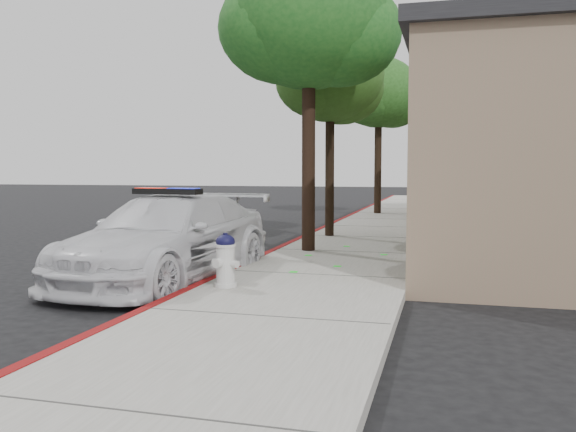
# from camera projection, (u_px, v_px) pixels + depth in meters

# --- Properties ---
(ground) EXTENTS (120.00, 120.00, 0.00)m
(ground) POSITION_uv_depth(u_px,v_px,m) (226.00, 278.00, 10.56)
(ground) COLOR black
(ground) RESTS_ON ground
(sidewalk) EXTENTS (3.20, 60.00, 0.15)m
(sidewalk) POSITION_uv_depth(u_px,v_px,m) (343.00, 255.00, 13.03)
(sidewalk) COLOR gray
(sidewalk) RESTS_ON ground
(red_curb) EXTENTS (0.14, 60.00, 0.16)m
(red_curb) POSITION_uv_depth(u_px,v_px,m) (276.00, 252.00, 13.43)
(red_curb) COLOR maroon
(red_curb) RESTS_ON ground
(clapboard_building) EXTENTS (7.30, 20.89, 4.24)m
(clapboard_building) POSITION_uv_depth(u_px,v_px,m) (552.00, 163.00, 17.34)
(clapboard_building) COLOR #826E55
(clapboard_building) RESTS_ON ground
(police_car) EXTENTS (2.55, 5.31, 1.61)m
(police_car) POSITION_uv_depth(u_px,v_px,m) (168.00, 238.00, 10.33)
(police_car) COLOR silver
(police_car) RESTS_ON ground
(fire_hydrant) EXTENTS (0.47, 0.41, 0.82)m
(fire_hydrant) POSITION_uv_depth(u_px,v_px,m) (225.00, 260.00, 9.02)
(fire_hydrant) COLOR silver
(fire_hydrant) RESTS_ON sidewalk
(street_tree_near) EXTENTS (3.92, 3.58, 6.56)m
(street_tree_near) POSITION_uv_depth(u_px,v_px,m) (309.00, 24.00, 12.81)
(street_tree_near) COLOR black
(street_tree_near) RESTS_ON sidewalk
(street_tree_mid) EXTENTS (2.87, 3.00, 5.49)m
(street_tree_mid) POSITION_uv_depth(u_px,v_px,m) (330.00, 81.00, 15.87)
(street_tree_mid) COLOR black
(street_tree_mid) RESTS_ON sidewalk
(street_tree_far) EXTENTS (3.49, 3.41, 6.36)m
(street_tree_far) POSITION_uv_depth(u_px,v_px,m) (380.00, 96.00, 24.26)
(street_tree_far) COLOR black
(street_tree_far) RESTS_ON sidewalk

